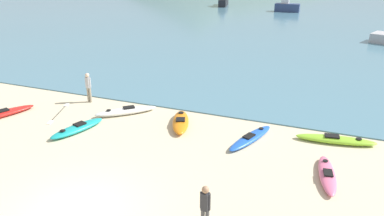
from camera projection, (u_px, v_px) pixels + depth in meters
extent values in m
plane|color=beige|center=(77.00, 212.00, 11.64)|extent=(400.00, 400.00, 0.00)
cube|color=teal|center=(288.00, 19.00, 49.58)|extent=(160.00, 70.00, 0.06)
ellipsoid|color=#8CCC2D|center=(336.00, 140.00, 16.01)|extent=(3.38, 1.14, 0.28)
cube|color=black|center=(332.00, 136.00, 15.99)|extent=(0.64, 0.46, 0.05)
cylinder|color=black|center=(359.00, 139.00, 15.75)|extent=(0.24, 0.24, 0.02)
ellipsoid|color=white|center=(126.00, 111.00, 18.98)|extent=(2.74, 2.61, 0.32)
cube|color=black|center=(129.00, 107.00, 18.96)|extent=(0.66, 0.64, 0.05)
cylinder|color=black|center=(109.00, 110.00, 18.63)|extent=(0.23, 0.23, 0.02)
ellipsoid|color=teal|center=(78.00, 128.00, 17.08)|extent=(1.46, 2.88, 0.30)
cube|color=black|center=(80.00, 124.00, 17.12)|extent=(0.52, 0.59, 0.05)
cylinder|color=black|center=(63.00, 131.00, 16.46)|extent=(0.25, 0.25, 0.02)
ellipsoid|color=blue|center=(251.00, 138.00, 16.22)|extent=(1.56, 3.19, 0.25)
cube|color=black|center=(249.00, 136.00, 16.05)|extent=(0.49, 0.64, 0.05)
cylinder|color=black|center=(261.00, 128.00, 16.78)|extent=(0.21, 0.21, 0.02)
ellipsoid|color=#E5668C|center=(327.00, 175.00, 13.42)|extent=(0.99, 2.80, 0.27)
cube|color=black|center=(328.00, 173.00, 13.23)|extent=(0.38, 0.54, 0.05)
cylinder|color=black|center=(326.00, 161.00, 14.05)|extent=(0.20, 0.20, 0.02)
cube|color=black|center=(2.00, 111.00, 18.66)|extent=(0.61, 0.75, 0.05)
ellipsoid|color=orange|center=(181.00, 122.00, 17.68)|extent=(1.70, 2.77, 0.34)
cube|color=black|center=(181.00, 119.00, 17.48)|extent=(0.57, 0.60, 0.05)
cylinder|color=black|center=(181.00, 113.00, 18.30)|extent=(0.27, 0.27, 0.02)
cube|color=#2D2D33|center=(205.00, 201.00, 10.39)|extent=(0.22, 0.19, 0.55)
cylinder|color=#2D2D33|center=(201.00, 200.00, 10.43)|extent=(0.08, 0.08, 0.53)
cylinder|color=#2D2D33|center=(209.00, 202.00, 10.35)|extent=(0.08, 0.08, 0.53)
sphere|color=#A37A5B|center=(205.00, 190.00, 10.25)|extent=(0.21, 0.21, 0.21)
cylinder|color=gray|center=(88.00, 95.00, 20.52)|extent=(0.12, 0.12, 0.83)
cylinder|color=gray|center=(90.00, 95.00, 20.47)|extent=(0.12, 0.12, 0.83)
cube|color=#B2B2B7|center=(88.00, 83.00, 20.24)|extent=(0.24, 0.20, 0.59)
cylinder|color=#B2B2B7|center=(86.00, 82.00, 20.27)|extent=(0.09, 0.09, 0.56)
cylinder|color=#B2B2B7|center=(90.00, 83.00, 20.19)|extent=(0.09, 0.09, 0.56)
sphere|color=beige|center=(87.00, 75.00, 20.08)|extent=(0.22, 0.22, 0.22)
cube|color=navy|center=(287.00, 8.00, 55.83)|extent=(3.60, 1.48, 1.17)
cube|color=silver|center=(285.00, 1.00, 55.59)|extent=(1.09, 0.87, 0.82)
cube|color=black|center=(223.00, 2.00, 62.98)|extent=(2.13, 5.06, 1.17)
cylinder|color=black|center=(59.00, 113.00, 19.11)|extent=(0.68, 1.79, 0.03)
cube|color=white|center=(66.00, 105.00, 20.19)|extent=(0.32, 0.48, 0.03)
cube|color=white|center=(50.00, 122.00, 18.02)|extent=(0.32, 0.48, 0.03)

